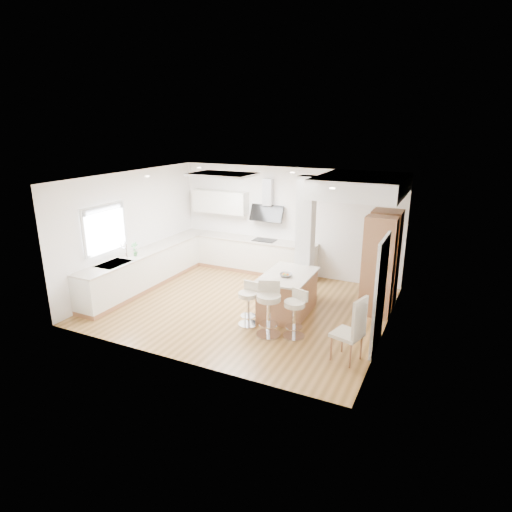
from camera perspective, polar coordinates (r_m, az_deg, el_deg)
The scene contains 18 objects.
ground at distance 9.51m, azimuth -1.66°, elevation -6.66°, with size 6.00×6.00×0.00m, color #A2733C.
ceiling at distance 9.51m, azimuth -1.66°, elevation -6.66°, with size 6.00×5.00×0.02m, color white.
wall_back at distance 11.24m, azimuth 4.12°, elevation 4.63°, with size 6.00×0.04×2.80m, color white.
wall_left at distance 10.70m, azimuth -16.20°, elevation 3.32°, with size 0.04×5.00×2.80m, color white.
wall_right at distance 8.16m, azimuth 17.35°, elevation -1.06°, with size 0.04×5.00×2.80m, color white.
skylight at distance 9.65m, azimuth -4.41°, elevation 10.78°, with size 4.10×2.10×0.06m.
window_left at distance 9.97m, azimuth -19.55°, elevation 3.76°, with size 0.06×1.28×1.07m.
doorway_right at distance 7.74m, azimuth 16.21°, elevation -5.13°, with size 0.05×1.00×2.10m.
counter_left at distance 10.93m, azimuth -13.82°, elevation -1.34°, with size 0.63×4.50×1.35m.
counter_back at distance 11.53m, azimuth -0.69°, elevation 1.38°, with size 3.62×0.63×2.50m.
pillar at distance 9.48m, azimuth 6.57°, elevation 2.15°, with size 0.35×0.35×2.80m.
soffit at distance 9.39m, azimuth 13.88°, elevation 9.10°, with size 1.78×2.20×0.40m.
oven_column at distance 9.47m, azimuth 16.39°, elevation -0.69°, with size 0.63×1.21×2.10m.
peninsula at distance 9.02m, azimuth 4.25°, elevation -5.02°, with size 0.98×1.46×0.94m.
bar_stool_a at distance 8.47m, azimuth -1.00°, elevation -6.09°, with size 0.43×0.43×0.88m.
bar_stool_b at distance 8.04m, azimuth 1.71°, elevation -6.71°, with size 0.61×0.61×1.05m.
bar_stool_c at distance 8.04m, azimuth 5.23°, elevation -7.36°, with size 0.53×0.53×0.92m.
dining_chair at distance 7.32m, azimuth 12.84°, elevation -9.36°, with size 0.56×0.56×1.18m.
Camera 1 is at (3.99, -7.71, 3.87)m, focal length 30.00 mm.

